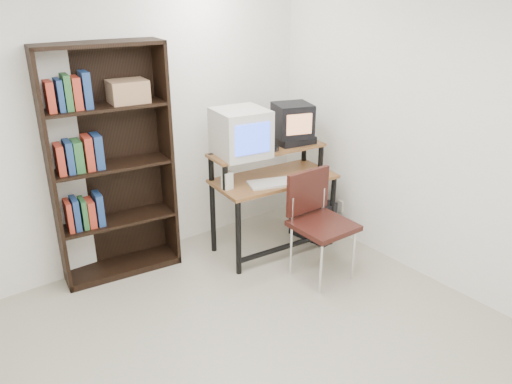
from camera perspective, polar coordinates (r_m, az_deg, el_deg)
floor at (r=3.48m, az=-0.36°, el=-20.95°), size 4.00×4.00×0.01m
back_wall at (r=4.42m, az=-16.39°, el=7.44°), size 4.00×0.01×2.60m
right_wall at (r=4.19m, az=22.05°, el=5.88°), size 0.01×4.00×2.60m
computer_desk at (r=4.67m, az=1.92°, el=1.14°), size 1.18×0.68×0.98m
crt_monitor at (r=4.44m, az=-1.75°, el=6.79°), size 0.50×0.50×0.42m
vcr at (r=4.82m, az=4.33°, el=5.92°), size 0.40×0.31×0.08m
crt_tv at (r=4.77m, az=4.19°, el=8.20°), size 0.42×0.41×0.31m
cd_spindle at (r=4.60m, az=1.90°, el=4.95°), size 0.15×0.15×0.05m
keyboard at (r=4.48m, az=2.13°, el=0.98°), size 0.51×0.36×0.03m
mousepad at (r=4.74m, az=5.99°, el=1.92°), size 0.25×0.22×0.01m
mouse at (r=4.75m, az=5.89°, el=2.21°), size 0.10×0.06×0.03m
desk_speaker at (r=4.35m, az=-3.31°, el=1.23°), size 0.09×0.08×0.17m
pc_tower at (r=5.06m, az=6.47°, el=-3.04°), size 0.26×0.47×0.42m
school_chair at (r=4.29m, az=7.03°, el=-2.50°), size 0.48×0.48×0.94m
bookshelf at (r=4.35m, az=-16.40°, el=3.22°), size 1.03×0.46×1.99m
wall_outlet at (r=5.16m, az=9.56°, el=-1.59°), size 0.02×0.08×0.12m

